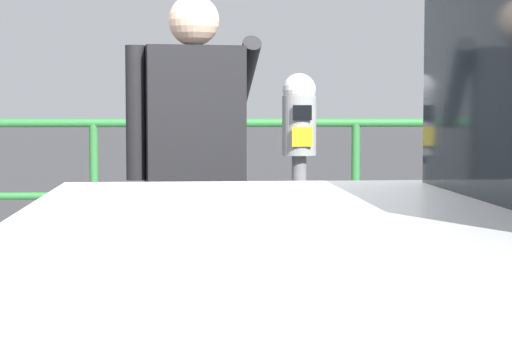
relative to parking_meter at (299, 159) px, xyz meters
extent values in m
cube|color=gray|center=(-0.31, 0.97, -1.07)|extent=(36.00, 2.86, 0.14)
cylinder|color=slate|center=(0.00, 0.00, -0.49)|extent=(0.07, 0.07, 1.02)
cylinder|color=#939699|center=(0.00, 0.00, 0.16)|extent=(0.16, 0.16, 0.28)
sphere|color=silver|center=(0.00, 0.00, 0.32)|extent=(0.16, 0.16, 0.16)
cube|color=black|center=(0.01, -0.08, 0.22)|extent=(0.09, 0.01, 0.07)
cube|color=yellow|center=(0.01, -0.08, 0.11)|extent=(0.10, 0.01, 0.09)
cylinder|color=brown|center=(-0.59, -0.04, -0.56)|extent=(0.15, 0.15, 0.87)
cylinder|color=brown|center=(-0.39, -0.01, -0.56)|extent=(0.15, 0.15, 0.87)
cube|color=black|center=(-0.49, -0.03, 0.20)|extent=(0.48, 0.29, 0.65)
sphere|color=beige|center=(-0.49, -0.03, 0.64)|extent=(0.24, 0.24, 0.24)
cylinder|color=black|center=(-0.76, -0.07, 0.22)|extent=(0.09, 0.09, 0.62)
cylinder|color=black|center=(-0.26, 0.23, 0.36)|extent=(0.18, 0.55, 0.45)
cylinder|color=#2D7A38|center=(-0.31, 2.14, 0.14)|extent=(24.00, 0.06, 0.06)
cylinder|color=#2D7A38|center=(-0.31, 2.14, -0.37)|extent=(24.00, 0.05, 0.05)
cylinder|color=#2D7A38|center=(-1.24, 2.14, -0.43)|extent=(0.06, 0.06, 1.13)
cylinder|color=#2D7A38|center=(0.61, 2.14, -0.43)|extent=(0.06, 0.06, 1.13)
camera|label=1|loc=(-0.42, -4.30, 0.24)|focal=64.17mm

